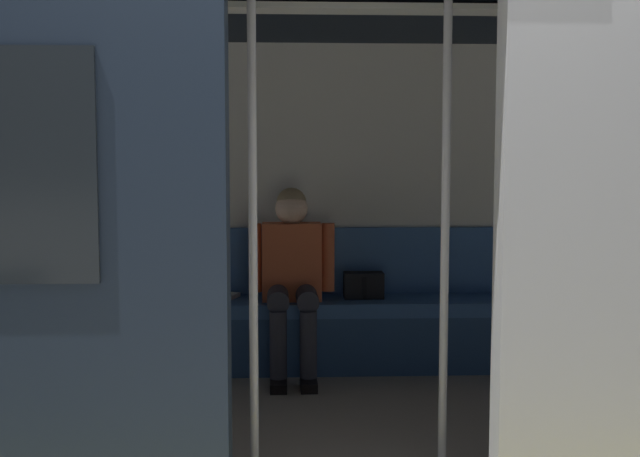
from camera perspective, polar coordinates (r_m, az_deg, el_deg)
train_car at (r=3.76m, az=0.63°, el=7.37°), size 6.40×2.78×2.27m
bench_seat at (r=4.91m, az=0.62°, el=-6.71°), size 3.25×0.44×0.46m
person_seated at (r=4.79m, az=-2.14°, el=-3.02°), size 0.55×0.68×1.19m
handbag at (r=4.96m, az=3.32°, el=-4.31°), size 0.26×0.15×0.17m
book at (r=4.98m, az=-7.35°, el=-5.13°), size 0.22×0.26×0.03m
grab_pole_door at (r=3.03m, az=-5.11°, el=-0.34°), size 0.04×0.04×2.13m
grab_pole_far at (r=3.17m, az=9.47°, el=-0.15°), size 0.04×0.04×2.13m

